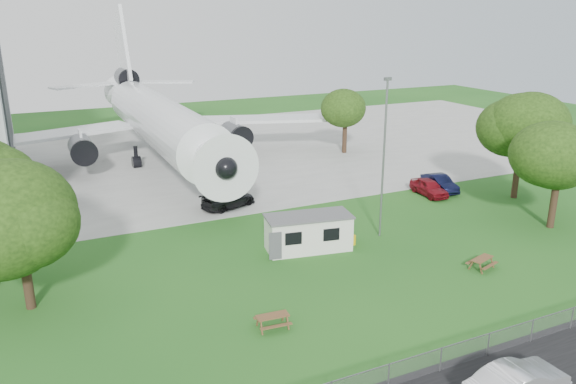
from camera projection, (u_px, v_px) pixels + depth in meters
name	position (u px, v px, depth m)	size (l,w,h in m)	color
ground	(326.00, 291.00, 34.75)	(160.00, 160.00, 0.00)	#317225
concrete_apron	(172.00, 157.00, 67.48)	(120.00, 46.00, 0.03)	#B7B7B2
airliner	(157.00, 117.00, 63.22)	(46.36, 47.73, 17.69)	white
site_cabin	(309.00, 232.00, 40.58)	(6.93, 3.70, 2.62)	silver
picnic_west	(273.00, 328.00, 30.73)	(1.80, 1.50, 0.76)	brown
picnic_east	(481.00, 268.00, 37.87)	(1.80, 1.50, 0.76)	brown
fence	(423.00, 377.00, 26.56)	(58.00, 0.04, 1.30)	gray
lamp_mast	(383.00, 161.00, 41.61)	(0.16, 0.16, 12.00)	slate
tree_west_small	(18.00, 222.00, 31.19)	(7.17, 7.17, 8.93)	#382619
tree_east_front	(560.00, 159.00, 43.47)	(6.60, 6.60, 9.02)	#382619
tree_east_back	(523.00, 127.00, 50.53)	(8.25, 8.25, 10.81)	#382619
tree_far_apron	(346.00, 107.00, 67.74)	(5.76, 5.76, 8.55)	#382619
car_centre_sedan	(518.00, 384.00, 24.74)	(1.77, 5.07, 1.67)	silver
car_ne_hatch	(429.00, 187.00, 52.94)	(1.81, 4.50, 1.53)	maroon
car_ne_sedan	(440.00, 183.00, 54.26)	(1.63, 4.69, 1.54)	black
car_apron_van	(228.00, 199.00, 49.59)	(2.10, 5.16, 1.50)	black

